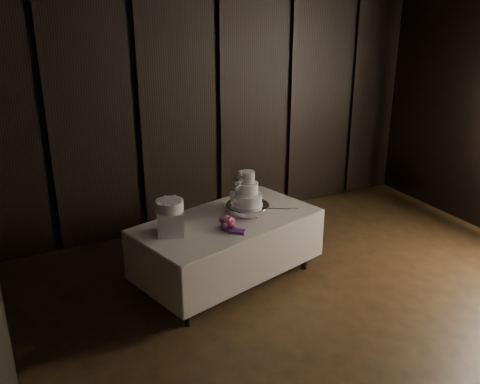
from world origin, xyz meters
name	(u,v)px	position (x,y,z in m)	size (l,w,h in m)	color
room	(408,202)	(0.00, 0.00, 1.50)	(6.08, 7.08, 3.08)	black
display_table	(228,248)	(-0.71, 1.85, 0.42)	(2.19, 1.52, 0.76)	beige
cake_stand	(247,208)	(-0.43, 1.93, 0.81)	(0.48, 0.48, 0.09)	silver
wedding_cake	(246,193)	(-0.46, 1.91, 1.00)	(0.36, 0.32, 0.39)	white
bouquet	(228,224)	(-0.82, 1.62, 0.82)	(0.27, 0.37, 0.18)	#B74851
box_pedestal	(170,222)	(-1.37, 1.79, 0.89)	(0.26, 0.26, 0.25)	white
small_cake	(170,206)	(-1.37, 1.79, 1.07)	(0.28, 0.28, 0.11)	white
cake_knife	(278,209)	(-0.09, 1.84, 0.77)	(0.37, 0.02, 0.01)	silver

